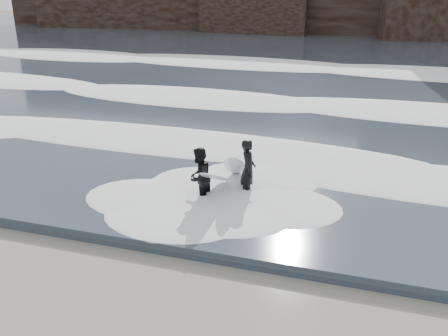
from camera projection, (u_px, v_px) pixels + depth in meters
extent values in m
cube|color=#2C3542|center=(323.00, 60.00, 34.04)|extent=(90.00, 52.00, 0.30)
ellipsoid|color=white|center=(252.00, 153.00, 16.22)|extent=(60.00, 3.20, 0.20)
ellipsoid|color=white|center=(290.00, 102.00, 22.42)|extent=(60.00, 4.00, 0.24)
ellipsoid|color=white|center=(316.00, 66.00, 30.39)|extent=(60.00, 4.80, 0.30)
imported|color=black|center=(248.00, 170.00, 13.68)|extent=(0.59, 0.73, 1.73)
ellipsoid|color=silver|center=(235.00, 166.00, 13.82)|extent=(0.96, 1.96, 1.29)
imported|color=black|center=(199.00, 177.00, 13.29)|extent=(0.71, 0.86, 1.65)
ellipsoid|color=white|center=(214.00, 177.00, 13.15)|extent=(0.63, 1.98, 1.06)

